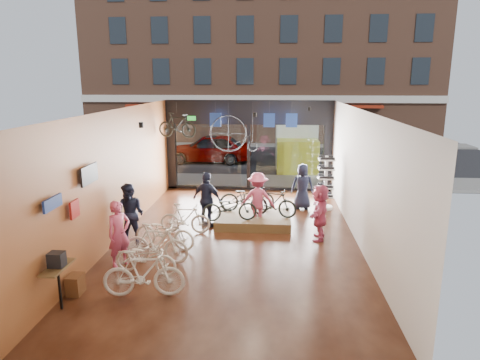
# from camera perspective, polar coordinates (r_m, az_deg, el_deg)

# --- Properties ---
(ground_plane) EXTENTS (7.00, 12.00, 0.04)m
(ground_plane) POSITION_cam_1_polar(r_m,az_deg,el_deg) (12.84, -0.39, -7.95)
(ground_plane) COLOR black
(ground_plane) RESTS_ON ground
(ceiling) EXTENTS (7.00, 12.00, 0.04)m
(ceiling) POSITION_cam_1_polar(r_m,az_deg,el_deg) (12.00, -0.42, 9.41)
(ceiling) COLOR black
(ceiling) RESTS_ON ground
(wall_left) EXTENTS (0.04, 12.00, 3.80)m
(wall_left) POSITION_cam_1_polar(r_m,az_deg,el_deg) (13.05, -16.00, 0.68)
(wall_left) COLOR #B45E33
(wall_left) RESTS_ON ground
(wall_right) EXTENTS (0.04, 12.00, 3.80)m
(wall_right) POSITION_cam_1_polar(r_m,az_deg,el_deg) (12.50, 15.90, 0.15)
(wall_right) COLOR beige
(wall_right) RESTS_ON ground
(wall_back) EXTENTS (7.00, 0.04, 3.80)m
(wall_back) POSITION_cam_1_polar(r_m,az_deg,el_deg) (6.58, -4.83, -11.18)
(wall_back) COLOR beige
(wall_back) RESTS_ON ground
(storefront) EXTENTS (7.00, 0.26, 3.80)m
(storefront) POSITION_cam_1_polar(r_m,az_deg,el_deg) (18.17, 1.17, 4.61)
(storefront) COLOR black
(storefront) RESTS_ON ground
(exit_sign) EXTENTS (0.35, 0.06, 0.18)m
(exit_sign) POSITION_cam_1_polar(r_m,az_deg,el_deg) (18.20, -6.47, 8.19)
(exit_sign) COLOR #198C26
(exit_sign) RESTS_ON storefront
(street_road) EXTENTS (30.00, 18.00, 0.02)m
(street_road) POSITION_cam_1_polar(r_m,az_deg,el_deg) (27.35, 2.22, 3.46)
(street_road) COLOR black
(street_road) RESTS_ON ground
(sidewalk_near) EXTENTS (30.00, 2.40, 0.12)m
(sidewalk_near) POSITION_cam_1_polar(r_m,az_deg,el_deg) (19.70, 1.34, -0.17)
(sidewalk_near) COLOR slate
(sidewalk_near) RESTS_ON ground
(sidewalk_far) EXTENTS (30.00, 2.00, 0.12)m
(sidewalk_far) POSITION_cam_1_polar(r_m,az_deg,el_deg) (31.29, 2.50, 4.82)
(sidewalk_far) COLOR slate
(sidewalk_far) RESTS_ON ground
(opposite_building) EXTENTS (26.00, 5.00, 14.00)m
(opposite_building) POSITION_cam_1_polar(r_m,az_deg,el_deg) (33.54, 2.78, 17.26)
(opposite_building) COLOR brown
(opposite_building) RESTS_ON ground
(street_car) EXTENTS (4.77, 1.92, 1.63)m
(street_car) POSITION_cam_1_polar(r_m,az_deg,el_deg) (24.50, -4.13, 4.24)
(street_car) COLOR gray
(street_car) RESTS_ON street_road
(box_truck) EXTENTS (2.12, 6.35, 2.50)m
(box_truck) POSITION_cam_1_polar(r_m,az_deg,el_deg) (23.22, 7.44, 4.76)
(box_truck) COLOR silver
(box_truck) RESTS_ON street_road
(floor_bike_1) EXTENTS (1.82, 0.69, 1.07)m
(floor_bike_1) POSITION_cam_1_polar(r_m,az_deg,el_deg) (9.68, -12.73, -12.07)
(floor_bike_1) COLOR beige
(floor_bike_1) RESTS_ON ground_plane
(floor_bike_2) EXTENTS (1.69, 0.87, 0.85)m
(floor_bike_2) POSITION_cam_1_polar(r_m,az_deg,el_deg) (10.77, -12.46, -10.03)
(floor_bike_2) COLOR beige
(floor_bike_2) RESTS_ON ground_plane
(floor_bike_3) EXTENTS (1.77, 0.71, 1.03)m
(floor_bike_3) POSITION_cam_1_polar(r_m,az_deg,el_deg) (11.33, -11.08, -8.27)
(floor_bike_3) COLOR beige
(floor_bike_3) RESTS_ON ground_plane
(floor_bike_4) EXTENTS (1.90, 1.05, 0.94)m
(floor_bike_4) POSITION_cam_1_polar(r_m,az_deg,el_deg) (12.20, -10.02, -6.85)
(floor_bike_4) COLOR beige
(floor_bike_4) RESTS_ON ground_plane
(floor_bike_5) EXTENTS (1.57, 0.48, 0.94)m
(floor_bike_5) POSITION_cam_1_polar(r_m,az_deg,el_deg) (13.28, -7.34, -5.10)
(floor_bike_5) COLOR beige
(floor_bike_5) RESTS_ON ground_plane
(display_platform) EXTENTS (2.40, 1.80, 0.30)m
(display_platform) POSITION_cam_1_polar(r_m,az_deg,el_deg) (14.09, 1.80, -5.28)
(display_platform) COLOR #4A3620
(display_platform) RESTS_ON ground_plane
(display_bike_left) EXTENTS (1.78, 0.90, 0.89)m
(display_bike_left) POSITION_cam_1_polar(r_m,az_deg,el_deg) (13.37, -1.38, -3.62)
(display_bike_left) COLOR black
(display_bike_left) RESTS_ON display_platform
(display_bike_mid) EXTENTS (1.63, 0.92, 0.94)m
(display_bike_mid) POSITION_cam_1_polar(r_m,az_deg,el_deg) (13.81, 4.42, -2.99)
(display_bike_mid) COLOR black
(display_bike_mid) RESTS_ON display_platform
(display_bike_right) EXTENTS (1.91, 0.91, 0.96)m
(display_bike_right) POSITION_cam_1_polar(r_m,az_deg,el_deg) (14.36, 0.96, -2.28)
(display_bike_right) COLOR black
(display_bike_right) RESTS_ON display_platform
(customer_0) EXTENTS (0.71, 0.74, 1.70)m
(customer_0) POSITION_cam_1_polar(r_m,az_deg,el_deg) (11.21, -15.83, -6.92)
(customer_0) COLOR #CC4C72
(customer_0) RESTS_ON ground_plane
(customer_1) EXTENTS (0.98, 0.84, 1.77)m
(customer_1) POSITION_cam_1_polar(r_m,az_deg,el_deg) (12.58, -14.42, -4.46)
(customer_1) COLOR #161C33
(customer_1) RESTS_ON ground_plane
(customer_2) EXTENTS (1.14, 0.86, 1.80)m
(customer_2) POSITION_cam_1_polar(r_m,az_deg,el_deg) (13.64, -4.39, -2.65)
(customer_2) COLOR #161C33
(customer_2) RESTS_ON ground_plane
(customer_3) EXTENTS (1.12, 0.65, 1.74)m
(customer_3) POSITION_cam_1_polar(r_m,az_deg,el_deg) (13.81, 2.38, -2.55)
(customer_3) COLOR #CC4C72
(customer_3) RESTS_ON ground_plane
(customer_4) EXTENTS (0.83, 0.55, 1.68)m
(customer_4) POSITION_cam_1_polar(r_m,az_deg,el_deg) (15.69, 8.32, -0.86)
(customer_4) COLOR #161C33
(customer_4) RESTS_ON ground_plane
(customer_5) EXTENTS (0.74, 1.60, 1.67)m
(customer_5) POSITION_cam_1_polar(r_m,az_deg,el_deg) (12.78, 10.59, -4.24)
(customer_5) COLOR #CC4C72
(customer_5) RESTS_ON ground_plane
(sunglasses_rack) EXTENTS (0.66, 0.58, 1.97)m
(sunglasses_rack) POSITION_cam_1_polar(r_m,az_deg,el_deg) (15.79, 11.35, -0.35)
(sunglasses_rack) COLOR white
(sunglasses_rack) RESTS_ON ground_plane
(wall_merch) EXTENTS (0.40, 2.40, 2.60)m
(wall_merch) POSITION_cam_1_polar(r_m,az_deg,el_deg) (10.07, -21.88, -7.01)
(wall_merch) COLOR navy
(wall_merch) RESTS_ON wall_left
(penny_farthing) EXTENTS (1.82, 0.06, 1.46)m
(penny_farthing) POSITION_cam_1_polar(r_m,az_deg,el_deg) (16.98, -0.54, 6.05)
(penny_farthing) COLOR black
(penny_farthing) RESTS_ON ceiling
(hung_bike) EXTENTS (1.64, 0.84, 0.95)m
(hung_bike) POSITION_cam_1_polar(r_m,az_deg,el_deg) (16.63, -8.40, 7.23)
(hung_bike) COLOR black
(hung_bike) RESTS_ON ceiling
(jersey_left) EXTENTS (0.45, 0.03, 0.55)m
(jersey_left) POSITION_cam_1_polar(r_m,az_deg,el_deg) (17.36, -3.31, 8.01)
(jersey_left) COLOR #1E3F99
(jersey_left) RESTS_ON ceiling
(jersey_mid) EXTENTS (0.45, 0.03, 0.55)m
(jersey_mid) POSITION_cam_1_polar(r_m,az_deg,el_deg) (17.21, 3.92, 7.96)
(jersey_mid) COLOR #1E3F99
(jersey_mid) RESTS_ON ceiling
(jersey_right) EXTENTS (0.45, 0.03, 0.55)m
(jersey_right) POSITION_cam_1_polar(r_m,az_deg,el_deg) (17.22, 6.89, 7.90)
(jersey_right) COLOR #1E3F99
(jersey_right) RESTS_ON ceiling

